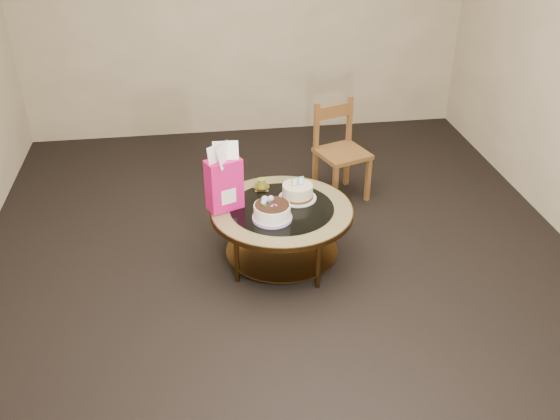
{
  "coord_description": "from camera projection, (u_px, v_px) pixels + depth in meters",
  "views": [
    {
      "loc": [
        -0.57,
        -3.76,
        2.67
      ],
      "look_at": [
        -0.01,
        0.02,
        0.43
      ],
      "focal_mm": 40.0,
      "sensor_mm": 36.0,
      "label": 1
    }
  ],
  "objects": [
    {
      "name": "decorated_cake",
      "position": [
        272.0,
        212.0,
        4.25
      ],
      "size": [
        0.27,
        0.27,
        0.16
      ],
      "rotation": [
        0.0,
        0.0,
        -0.23
      ],
      "color": "#BA9EDF",
      "rests_on": "coffee_table"
    },
    {
      "name": "cream_cake",
      "position": [
        298.0,
        192.0,
        4.49
      ],
      "size": [
        0.27,
        0.27,
        0.17
      ],
      "rotation": [
        0.0,
        0.0,
        0.22
      ],
      "color": "silver",
      "rests_on": "coffee_table"
    },
    {
      "name": "pillar_candle",
      "position": [
        261.0,
        185.0,
        4.63
      ],
      "size": [
        0.12,
        0.12,
        0.09
      ],
      "rotation": [
        0.0,
        0.0,
        -0.09
      ],
      "color": "tan",
      "rests_on": "coffee_table"
    },
    {
      "name": "coffee_table",
      "position": [
        282.0,
        217.0,
        4.45
      ],
      "size": [
        1.02,
        1.02,
        0.46
      ],
      "color": "#543918",
      "rests_on": "ground"
    },
    {
      "name": "gift_bag",
      "position": [
        224.0,
        178.0,
        4.29
      ],
      "size": [
        0.27,
        0.24,
        0.48
      ],
      "rotation": [
        0.0,
        0.0,
        0.39
      ],
      "color": "#EA1676",
      "rests_on": "coffee_table"
    },
    {
      "name": "ground",
      "position": [
        282.0,
        261.0,
        4.64
      ],
      "size": [
        5.0,
        5.0,
        0.0
      ],
      "primitive_type": "plane",
      "color": "black",
      "rests_on": "ground"
    },
    {
      "name": "room_walls",
      "position": [
        282.0,
        56.0,
        3.86
      ],
      "size": [
        4.52,
        5.02,
        2.61
      ],
      "color": "#C9B298",
      "rests_on": "ground"
    },
    {
      "name": "dining_chair",
      "position": [
        340.0,
        151.0,
        5.3
      ],
      "size": [
        0.49,
        0.49,
        0.84
      ],
      "rotation": [
        0.0,
        0.0,
        0.34
      ],
      "color": "brown",
      "rests_on": "ground"
    }
  ]
}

